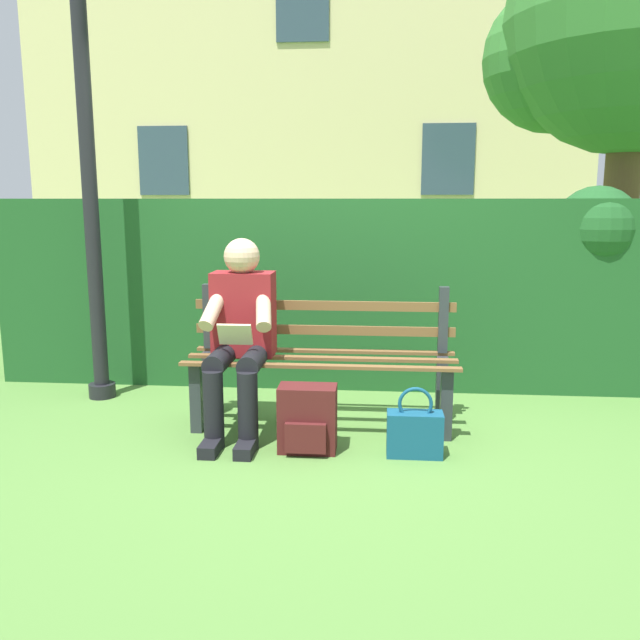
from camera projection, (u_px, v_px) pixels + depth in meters
name	position (u px, v px, depth m)	size (l,w,h in m)	color
ground	(321.00, 427.00, 4.13)	(60.00, 60.00, 0.00)	#517F38
park_bench	(322.00, 359.00, 4.12)	(1.68, 0.46, 0.88)	#2D3338
person_seated	(240.00, 331.00, 3.96)	(0.44, 0.73, 1.19)	maroon
hedge_backdrop	(368.00, 287.00, 5.11)	(5.64, 0.75, 1.52)	#1E5123
tree	(620.00, 31.00, 6.39)	(2.64, 2.51, 4.37)	brown
building_facade	(312.00, 77.00, 12.63)	(10.03, 3.07, 7.50)	beige
backpack	(307.00, 419.00, 3.71)	(0.33, 0.26, 0.38)	#4C1919
handbag	(415.00, 432.00, 3.64)	(0.31, 0.14, 0.40)	navy
lamp_post	(86.00, 133.00, 4.43)	(0.25, 0.25, 3.17)	black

